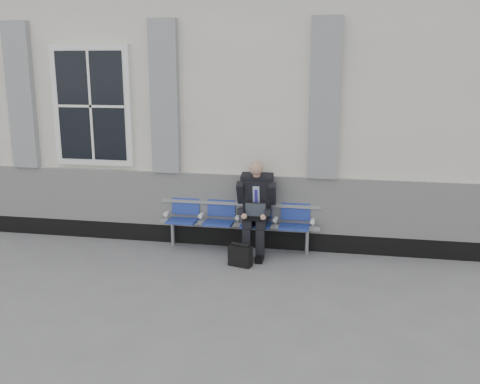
# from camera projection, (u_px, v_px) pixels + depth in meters

# --- Properties ---
(ground) EXTENTS (70.00, 70.00, 0.00)m
(ground) POSITION_uv_depth(u_px,v_px,m) (35.00, 266.00, 7.90)
(ground) COLOR slate
(ground) RESTS_ON ground
(station_building) EXTENTS (14.40, 4.40, 4.49)m
(station_building) POSITION_uv_depth(u_px,v_px,m) (121.00, 100.00, 10.72)
(station_building) COLOR silver
(station_building) RESTS_ON ground
(bench) EXTENTS (2.60, 0.47, 0.91)m
(bench) POSITION_uv_depth(u_px,v_px,m) (239.00, 216.00, 8.53)
(bench) COLOR #9EA0A3
(bench) RESTS_ON ground
(businessman) EXTENTS (0.61, 0.82, 1.48)m
(businessman) POSITION_uv_depth(u_px,v_px,m) (256.00, 205.00, 8.28)
(businessman) COLOR black
(businessman) RESTS_ON ground
(briefcase) EXTENTS (0.37, 0.24, 0.35)m
(briefcase) POSITION_uv_depth(u_px,v_px,m) (240.00, 255.00, 7.87)
(briefcase) COLOR black
(briefcase) RESTS_ON ground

